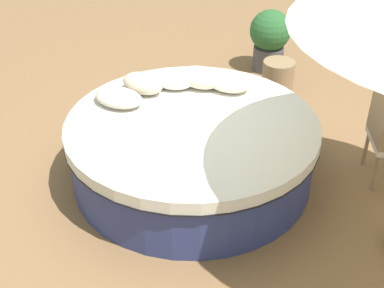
% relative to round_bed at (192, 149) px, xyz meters
% --- Properties ---
extents(ground_plane, '(16.00, 16.00, 0.00)m').
position_rel_round_bed_xyz_m(ground_plane, '(0.00, 0.00, -0.34)').
color(ground_plane, olive).
extents(round_bed, '(2.50, 2.50, 0.67)m').
position_rel_round_bed_xyz_m(round_bed, '(0.00, 0.00, 0.00)').
color(round_bed, navy).
rests_on(round_bed, ground_plane).
extents(throw_pillow_0, '(0.50, 0.37, 0.18)m').
position_rel_round_bed_xyz_m(throw_pillow_0, '(-0.00, -0.77, 0.42)').
color(throw_pillow_0, silver).
rests_on(throw_pillow_0, round_bed).
extents(throw_pillow_1, '(0.51, 0.34, 0.21)m').
position_rel_round_bed_xyz_m(throw_pillow_1, '(0.30, -0.68, 0.43)').
color(throw_pillow_1, beige).
rests_on(throw_pillow_1, round_bed).
extents(throw_pillow_2, '(0.54, 0.37, 0.15)m').
position_rel_round_bed_xyz_m(throw_pillow_2, '(0.59, -0.53, 0.40)').
color(throw_pillow_2, white).
rests_on(throw_pillow_2, round_bed).
extents(throw_pillow_3, '(0.47, 0.30, 0.22)m').
position_rel_round_bed_xyz_m(throw_pillow_3, '(0.75, -0.25, 0.43)').
color(throw_pillow_3, beige).
rests_on(throw_pillow_3, round_bed).
extents(throw_pillow_4, '(0.53, 0.37, 0.14)m').
position_rel_round_bed_xyz_m(throw_pillow_4, '(0.82, 0.08, 0.40)').
color(throw_pillow_4, beige).
rests_on(throw_pillow_4, round_bed).
extents(planter, '(0.58, 0.58, 0.88)m').
position_rel_round_bed_xyz_m(planter, '(0.37, -2.78, 0.14)').
color(planter, '#4C4C51').
rests_on(planter, ground_plane).
extents(side_table, '(0.41, 0.41, 0.50)m').
position_rel_round_bed_xyz_m(side_table, '(-0.07, -2.07, -0.09)').
color(side_table, '#997A56').
rests_on(side_table, ground_plane).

